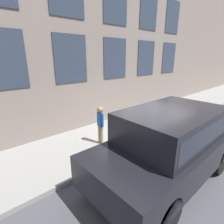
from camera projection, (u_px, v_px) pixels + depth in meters
name	position (u px, v px, depth m)	size (l,w,h in m)	color
ground_plane	(143.00, 147.00, 6.34)	(80.00, 80.00, 0.00)	#47474C
sidewalk	(117.00, 133.00, 7.31)	(2.79, 60.00, 0.13)	gray
building_facade	(91.00, 4.00, 6.88)	(0.33, 40.00, 10.23)	gray
fire_hydrant	(123.00, 132.00, 6.30)	(0.32, 0.44, 0.75)	gold
person	(100.00, 122.00, 6.07)	(0.33, 0.22, 1.37)	#998466
parked_truck_charcoal_near	(169.00, 141.00, 4.42)	(1.95, 4.40, 1.90)	black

